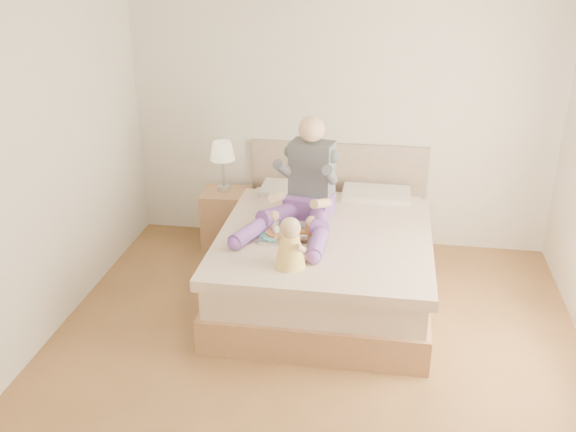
# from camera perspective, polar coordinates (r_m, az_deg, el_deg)

# --- Properties ---
(room) EXTENTS (4.02, 4.22, 2.71)m
(room) POSITION_cam_1_polar(r_m,az_deg,el_deg) (4.02, 3.41, 4.62)
(room) COLOR brown
(room) RESTS_ON ground
(bed) EXTENTS (1.70, 2.18, 1.00)m
(bed) POSITION_cam_1_polar(r_m,az_deg,el_deg) (5.49, 3.46, -3.46)
(bed) COLOR #906643
(bed) RESTS_ON ground
(nightstand) EXTENTS (0.47, 0.43, 0.56)m
(nightstand) POSITION_cam_1_polar(r_m,az_deg,el_deg) (6.30, -5.42, -0.17)
(nightstand) COLOR #906643
(nightstand) RESTS_ON ground
(lamp) EXTENTS (0.24, 0.24, 0.48)m
(lamp) POSITION_cam_1_polar(r_m,az_deg,el_deg) (6.11, -5.85, 5.52)
(lamp) COLOR silver
(lamp) RESTS_ON nightstand
(adult) EXTENTS (0.77, 1.14, 0.89)m
(adult) POSITION_cam_1_polar(r_m,az_deg,el_deg) (5.30, 1.47, 2.16)
(adult) COLOR #61388C
(adult) RESTS_ON bed
(tray) EXTENTS (0.43, 0.34, 0.12)m
(tray) POSITION_cam_1_polar(r_m,az_deg,el_deg) (5.10, -0.07, -1.63)
(tray) COLOR silver
(tray) RESTS_ON bed
(baby) EXTENTS (0.31, 0.33, 0.38)m
(baby) POSITION_cam_1_polar(r_m,az_deg,el_deg) (4.62, 0.26, -2.72)
(baby) COLOR gold
(baby) RESTS_ON bed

